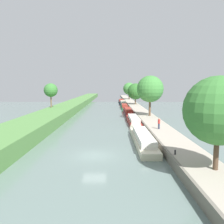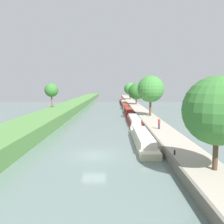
# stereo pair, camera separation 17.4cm
# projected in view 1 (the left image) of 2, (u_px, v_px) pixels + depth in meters

# --- Properties ---
(ground_plane) EXTENTS (160.00, 160.00, 0.00)m
(ground_plane) POSITION_uv_depth(u_px,v_px,m) (95.00, 155.00, 24.82)
(ground_plane) COLOR slate
(right_towpath) EXTENTS (3.69, 260.00, 0.94)m
(right_towpath) POSITION_uv_depth(u_px,v_px,m) (183.00, 151.00, 24.75)
(right_towpath) COLOR #A89E8E
(right_towpath) RESTS_ON ground_plane
(stone_quay) EXTENTS (0.25, 260.00, 0.99)m
(stone_quay) POSITION_uv_depth(u_px,v_px,m) (164.00, 151.00, 24.75)
(stone_quay) COLOR #6B665B
(stone_quay) RESTS_ON ground_plane
(narrowboat_cream) EXTENTS (2.11, 15.82, 2.12)m
(narrowboat_cream) POSITION_uv_depth(u_px,v_px,m) (142.00, 137.00, 30.83)
(narrowboat_cream) COLOR beige
(narrowboat_cream) RESTS_ON ground_plane
(narrowboat_red) EXTENTS (2.00, 14.34, 2.00)m
(narrowboat_red) POSITION_uv_depth(u_px,v_px,m) (134.00, 120.00, 46.62)
(narrowboat_red) COLOR maroon
(narrowboat_red) RESTS_ON ground_plane
(narrowboat_maroon) EXTENTS (1.88, 14.70, 2.07)m
(narrowboat_maroon) POSITION_uv_depth(u_px,v_px,m) (128.00, 111.00, 61.45)
(narrowboat_maroon) COLOR maroon
(narrowboat_maroon) RESTS_ON ground_plane
(narrowboat_green) EXTENTS (1.99, 10.57, 2.10)m
(narrowboat_green) POSITION_uv_depth(u_px,v_px,m) (125.00, 107.00, 75.52)
(narrowboat_green) COLOR #1E6033
(narrowboat_green) RESTS_ON ground_plane
(narrowboat_navy) EXTENTS (1.91, 14.71, 2.11)m
(narrowboat_navy) POSITION_uv_depth(u_px,v_px,m) (123.00, 103.00, 88.66)
(narrowboat_navy) COLOR #141E42
(narrowboat_navy) RESTS_ON ground_plane
(narrowboat_black) EXTENTS (2.11, 11.52, 2.07)m
(narrowboat_black) POSITION_uv_depth(u_px,v_px,m) (122.00, 101.00, 102.16)
(narrowboat_black) COLOR black
(narrowboat_black) RESTS_ON ground_plane
(tree_rightbank_near) EXTENTS (5.22, 5.22, 7.20)m
(tree_rightbank_near) POSITION_uv_depth(u_px,v_px,m) (219.00, 111.00, 17.54)
(tree_rightbank_near) COLOR #4C3828
(tree_rightbank_near) RESTS_ON right_towpath
(tree_rightbank_midnear) EXTENTS (5.59, 5.59, 8.49)m
(tree_rightbank_midnear) POSITION_uv_depth(u_px,v_px,m) (151.00, 89.00, 49.18)
(tree_rightbank_midnear) COLOR brown
(tree_rightbank_midnear) RESTS_ON right_towpath
(tree_rightbank_midfar) EXTENTS (5.45, 5.45, 7.11)m
(tree_rightbank_midfar) POSITION_uv_depth(u_px,v_px,m) (136.00, 91.00, 79.37)
(tree_rightbank_midfar) COLOR brown
(tree_rightbank_midfar) RESTS_ON right_towpath
(tree_rightbank_far) EXTENTS (5.59, 5.59, 7.67)m
(tree_rightbank_far) POSITION_uv_depth(u_px,v_px,m) (130.00, 89.00, 108.64)
(tree_rightbank_far) COLOR #4C3828
(tree_rightbank_far) RESTS_ON right_towpath
(tree_leftbank_downstream) EXTENTS (3.31, 3.31, 5.89)m
(tree_leftbank_downstream) POSITION_uv_depth(u_px,v_px,m) (51.00, 90.00, 56.98)
(tree_leftbank_downstream) COLOR brown
(tree_leftbank_downstream) RESTS_ON left_grassy_bank
(person_walking) EXTENTS (0.34, 0.34, 1.66)m
(person_walking) POSITION_uv_depth(u_px,v_px,m) (160.00, 123.00, 34.73)
(person_walking) COLOR #282D42
(person_walking) RESTS_ON right_towpath
(mooring_bollard_near) EXTENTS (0.16, 0.16, 0.45)m
(mooring_bollard_near) POSITION_uv_depth(u_px,v_px,m) (176.00, 152.00, 21.90)
(mooring_bollard_near) COLOR black
(mooring_bollard_near) RESTS_ON right_towpath
(mooring_bollard_far) EXTENTS (0.16, 0.16, 0.45)m
(mooring_bollard_far) POSITION_uv_depth(u_px,v_px,m) (126.00, 99.00, 106.59)
(mooring_bollard_far) COLOR black
(mooring_bollard_far) RESTS_ON right_towpath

